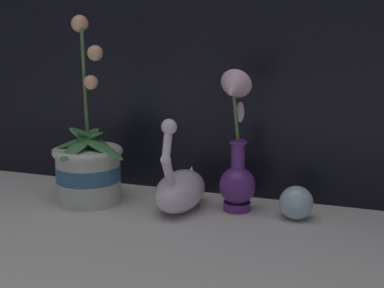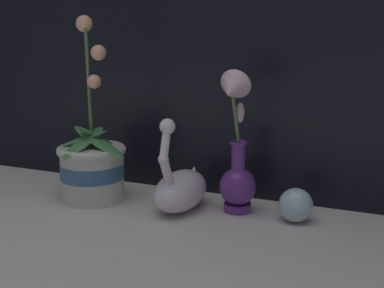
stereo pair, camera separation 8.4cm
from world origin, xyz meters
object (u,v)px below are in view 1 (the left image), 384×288
Objects in this scene: orchid_potted_plant at (88,166)px; blue_vase at (236,161)px; swan_figurine at (180,188)px; glass_sphere at (296,203)px.

orchid_potted_plant is 1.35× the size of blue_vase.
swan_figurine reaches higher than glass_sphere.
glass_sphere is (0.48, 0.04, -0.05)m from orchid_potted_plant.
blue_vase is at bearing 12.98° from swan_figurine.
blue_vase reaches higher than glass_sphere.
swan_figurine is 3.00× the size of glass_sphere.
blue_vase is at bearing 7.31° from orchid_potted_plant.
orchid_potted_plant is 0.49m from glass_sphere.
swan_figurine is (0.23, 0.02, -0.04)m from orchid_potted_plant.
blue_vase is at bearing 179.52° from glass_sphere.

